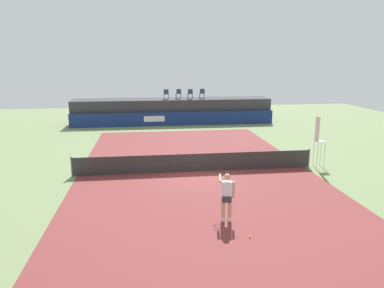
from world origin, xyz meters
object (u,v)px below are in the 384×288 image
Objects in this scene: spectator_chair_far_left at (166,94)px; tennis_ball at (250,237)px; spectator_chair_right at (202,93)px; tennis_player at (227,195)px; spectator_chair_left at (179,93)px; net_post_far at (309,158)px; net_post_near at (72,167)px; umpire_chair at (318,138)px; spectator_chair_center at (190,93)px.

spectator_chair_far_left is 22.61m from tennis_ball.
spectator_chair_far_left and spectator_chair_right have the same top height.
spectator_chair_left is at bearing 89.20° from tennis_player.
spectator_chair_left is at bearing 179.38° from spectator_chair_right.
tennis_player is at bearing -135.07° from net_post_far.
spectator_chair_right is 22.86m from tennis_ball.
spectator_chair_right reaches higher than net_post_near.
net_post_near and net_post_far have the same top height.
net_post_far is at bearing -77.42° from spectator_chair_right.
spectator_chair_right is at bearing 59.57° from net_post_near.
umpire_chair is at bearing -68.37° from spectator_chair_left.
spectator_chair_center is 0.89× the size of net_post_near.
spectator_chair_center is 15.87m from net_post_far.
spectator_chair_left is 16.90m from net_post_near.
spectator_chair_far_left is at bearing 114.15° from net_post_far.
net_post_far is 0.56× the size of tennis_player.
spectator_chair_left is 16.52m from umpire_chair.
net_post_far reaches higher than tennis_ball.
spectator_chair_center is 17.10m from net_post_near.
net_post_near is at bearing -110.48° from spectator_chair_far_left.
tennis_player is 1.76m from tennis_ball.
umpire_chair is at bearing 51.14° from tennis_ball.
net_post_near is at bearing -117.51° from spectator_chair_center.
spectator_chair_center is at bearing -1.27° from spectator_chair_far_left.
tennis_ball is (-2.02, -22.62, -2.66)m from spectator_chair_right.
net_post_far is (6.76, -15.09, -2.19)m from spectator_chair_far_left.
spectator_chair_right reaches higher than tennis_player.
umpire_chair is (3.88, -15.30, -1.11)m from spectator_chair_right.
spectator_chair_right is 0.32× the size of umpire_chair.
spectator_chair_left is 16.46m from net_post_far.
spectator_chair_center is 21.05m from tennis_player.
spectator_chair_right is 17.88m from net_post_near.
spectator_chair_right reaches higher than tennis_ball.
umpire_chair reaches higher than tennis_player.
spectator_chair_left is at bearing 66.10° from net_post_near.
spectator_chair_far_left is 16.26m from net_post_near.
umpire_chair is 2.76× the size of net_post_near.
spectator_chair_left is 22.80m from tennis_ball.
net_post_far is 9.13m from tennis_ball.
spectator_chair_right is at bearing 84.89° from tennis_ball.
spectator_chair_center is 1.00× the size of spectator_chair_right.
net_post_near reaches higher than tennis_ball.
tennis_ball is at bearing -126.58° from net_post_far.
spectator_chair_far_left is 0.32× the size of umpire_chair.
spectator_chair_center is at bearing 106.89° from net_post_far.
spectator_chair_center is 0.89× the size of net_post_far.
spectator_chair_far_left is 13.06× the size of tennis_ball.
spectator_chair_far_left is 0.50× the size of tennis_player.
tennis_player is (6.49, -5.89, 0.46)m from net_post_near.
spectator_chair_far_left reaches higher than net_post_far.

